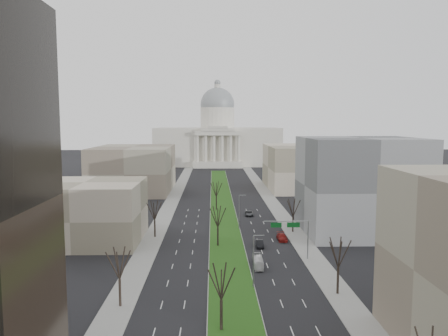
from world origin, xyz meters
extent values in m
plane|color=black|center=(0.00, 120.00, 0.00)|extent=(600.00, 600.00, 0.00)
cube|color=#999993|center=(0.00, 119.00, 0.07)|extent=(8.00, 222.00, 0.15)
cube|color=#214813|center=(0.00, 119.00, 0.17)|extent=(7.70, 221.70, 0.06)
cube|color=gray|center=(-17.50, 95.00, 0.07)|extent=(5.00, 330.00, 0.15)
cube|color=gray|center=(17.50, 95.00, 0.07)|extent=(5.00, 330.00, 0.15)
cube|color=beige|center=(0.00, 270.00, 12.00)|extent=(80.00, 40.00, 24.00)
cube|color=beige|center=(0.00, 247.00, 2.00)|extent=(30.00, 6.00, 4.00)
cube|color=beige|center=(0.00, 247.00, 21.00)|extent=(28.00, 5.00, 2.50)
cube|color=beige|center=(0.00, 247.00, 23.00)|extent=(20.00, 5.00, 1.80)
cube|color=beige|center=(0.00, 247.00, 24.60)|extent=(12.00, 5.00, 1.60)
cylinder|color=beige|center=(0.00, 270.00, 30.00)|extent=(22.00, 22.00, 14.00)
sphere|color=gray|center=(0.00, 270.00, 39.00)|extent=(22.00, 22.00, 22.00)
cylinder|color=beige|center=(0.00, 270.00, 50.00)|extent=(4.00, 4.00, 4.00)
sphere|color=gray|center=(0.00, 270.00, 53.00)|extent=(4.00, 4.00, 4.00)
cylinder|color=beige|center=(-12.50, 247.00, 12.00)|extent=(2.00, 2.00, 16.00)
cylinder|color=beige|center=(-7.50, 247.00, 12.00)|extent=(2.00, 2.00, 16.00)
cylinder|color=beige|center=(-2.50, 247.00, 12.00)|extent=(2.00, 2.00, 16.00)
cylinder|color=beige|center=(2.50, 247.00, 12.00)|extent=(2.00, 2.00, 16.00)
cylinder|color=beige|center=(7.50, 247.00, 12.00)|extent=(2.00, 2.00, 16.00)
cylinder|color=beige|center=(12.50, 247.00, 12.00)|extent=(2.00, 2.00, 16.00)
cube|color=gray|center=(-33.00, 85.00, 7.00)|extent=(26.00, 22.00, 14.00)
cube|color=#5B5D60|center=(34.00, 92.00, 12.00)|extent=(28.00, 26.00, 24.00)
cube|color=gray|center=(-35.00, 160.00, 9.00)|extent=(30.00, 40.00, 18.00)
cube|color=gray|center=(35.00, 165.00, 9.00)|extent=(30.00, 40.00, 18.00)
cylinder|color=black|center=(-17.20, 48.00, 2.16)|extent=(0.40, 0.40, 4.32)
cylinder|color=black|center=(-17.20, 88.00, 2.11)|extent=(0.40, 0.40, 4.22)
cylinder|color=black|center=(17.20, 52.00, 2.21)|extent=(0.40, 0.40, 4.42)
cylinder|color=black|center=(17.20, 92.00, 2.02)|extent=(0.40, 0.40, 4.03)
cylinder|color=black|center=(-2.00, 40.00, 2.16)|extent=(0.40, 0.40, 4.32)
cylinder|color=black|center=(-2.00, 80.00, 2.16)|extent=(0.40, 0.40, 4.32)
cylinder|color=black|center=(-2.00, 120.00, 2.16)|extent=(0.40, 0.40, 4.32)
cylinder|color=gray|center=(3.70, 55.00, 4.50)|extent=(0.20, 0.20, 9.00)
cylinder|color=gray|center=(4.60, 55.00, 9.10)|extent=(1.80, 0.12, 0.12)
cylinder|color=gray|center=(3.70, 95.00, 4.50)|extent=(0.20, 0.20, 9.00)
cylinder|color=gray|center=(4.60, 95.00, 9.10)|extent=(1.80, 0.12, 0.12)
cylinder|color=gray|center=(16.20, 70.00, 4.00)|extent=(0.24, 0.24, 8.00)
cylinder|color=gray|center=(11.70, 70.00, 8.00)|extent=(9.00, 0.18, 0.18)
cube|color=#0C591E|center=(13.20, 70.08, 7.20)|extent=(2.60, 0.08, 1.00)
cube|color=#0C591E|center=(9.70, 70.08, 7.20)|extent=(2.20, 0.08, 1.00)
imported|color=black|center=(7.36, 79.21, 0.76)|extent=(1.75, 4.65, 1.51)
imported|color=maroon|center=(13.25, 84.52, 0.77)|extent=(2.21, 5.35, 1.55)
imported|color=#45484C|center=(7.73, 112.04, 0.70)|extent=(2.41, 5.07, 1.40)
imported|color=white|center=(5.63, 65.95, 0.99)|extent=(1.84, 7.17, 1.99)
camera|label=1|loc=(-3.08, -16.03, 28.02)|focal=35.00mm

